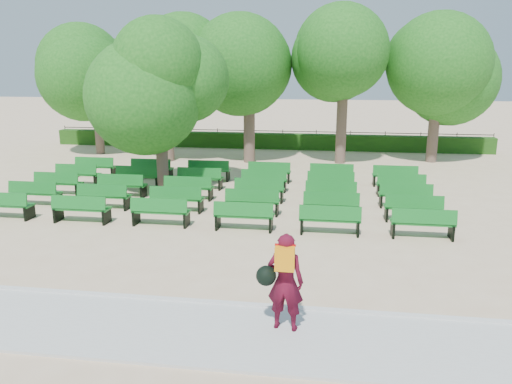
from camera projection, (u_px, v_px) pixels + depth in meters
ground at (211, 215)px, 16.46m from camera, size 120.00×120.00×0.00m
paving at (120, 327)px, 9.35m from camera, size 30.00×2.20×0.06m
curb at (142, 298)px, 10.45m from camera, size 30.00×0.12×0.10m
hedge at (265, 141)px, 29.78m from camera, size 26.00×0.70×0.90m
fence at (266, 147)px, 30.27m from camera, size 26.00×0.10×1.02m
tree_line at (256, 160)px, 26.05m from camera, size 21.80×6.80×7.04m
bench_array at (224, 198)px, 18.27m from camera, size 1.79×0.59×1.12m
tree_among at (159, 86)px, 18.44m from camera, size 4.16×4.16×5.97m
person at (284, 280)px, 9.01m from camera, size 0.89×0.56×1.84m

